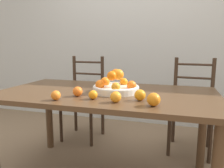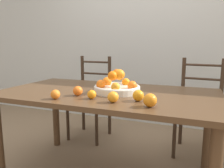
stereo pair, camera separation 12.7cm
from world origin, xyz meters
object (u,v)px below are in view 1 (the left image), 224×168
at_px(orange_loose_4, 116,97).
at_px(chair_right, 192,107).
at_px(orange_loose_2, 56,95).
at_px(chair_left, 84,99).
at_px(orange_loose_3, 93,95).
at_px(fruit_bowl, 116,86).
at_px(orange_loose_0, 154,99).
at_px(orange_loose_5, 78,91).
at_px(orange_loose_1, 140,95).

relative_size(orange_loose_4, chair_right, 0.07).
distance_m(orange_loose_2, chair_left, 1.18).
bearing_deg(orange_loose_3, fruit_bowl, 71.95).
height_order(orange_loose_2, chair_left, chair_left).
bearing_deg(orange_loose_0, fruit_bowl, 135.52).
distance_m(chair_left, chair_right, 1.23).
bearing_deg(fruit_bowl, orange_loose_5, -136.87).
bearing_deg(chair_left, orange_loose_0, -47.00).
relative_size(orange_loose_4, chair_left, 0.07).
bearing_deg(orange_loose_1, chair_right, 67.66).
bearing_deg(chair_right, orange_loose_1, -106.69).
bearing_deg(chair_left, orange_loose_4, -54.73).
distance_m(orange_loose_1, orange_loose_3, 0.32).
xyz_separation_m(orange_loose_5, chair_left, (-0.38, 0.96, -0.31)).
xyz_separation_m(fruit_bowl, orange_loose_4, (0.09, -0.30, -0.01)).
bearing_deg(orange_loose_1, orange_loose_0, -48.00).
relative_size(orange_loose_3, chair_right, 0.06).
bearing_deg(orange_loose_2, orange_loose_4, 7.96).
distance_m(orange_loose_2, orange_loose_5, 0.17).
distance_m(orange_loose_1, chair_right, 1.08).
height_order(chair_left, chair_right, same).
relative_size(orange_loose_1, orange_loose_2, 1.14).
height_order(orange_loose_0, orange_loose_5, orange_loose_0).
relative_size(orange_loose_1, chair_right, 0.08).
height_order(orange_loose_4, chair_right, chair_right).
relative_size(orange_loose_2, orange_loose_5, 0.92).
bearing_deg(orange_loose_3, chair_left, 117.36).
height_order(fruit_bowl, orange_loose_5, fruit_bowl).
bearing_deg(orange_loose_5, orange_loose_4, -16.41).
distance_m(fruit_bowl, orange_loose_3, 0.28).
bearing_deg(orange_loose_4, fruit_bowl, 105.75).
bearing_deg(fruit_bowl, orange_loose_0, -44.48).
distance_m(fruit_bowl, orange_loose_1, 0.31).
relative_size(orange_loose_0, orange_loose_1, 1.10).
xyz_separation_m(orange_loose_4, chair_left, (-0.69, 1.05, -0.31)).
bearing_deg(chair_right, orange_loose_3, -119.23).
bearing_deg(orange_loose_5, orange_loose_3, -20.59).
distance_m(orange_loose_5, chair_right, 1.31).
height_order(orange_loose_0, orange_loose_3, orange_loose_0).
bearing_deg(orange_loose_2, orange_loose_3, 22.53).
distance_m(orange_loose_4, chair_left, 1.30).
distance_m(fruit_bowl, orange_loose_4, 0.31).
xyz_separation_m(orange_loose_2, orange_loose_3, (0.23, 0.09, -0.00)).
distance_m(fruit_bowl, orange_loose_2, 0.48).
height_order(orange_loose_0, orange_loose_4, orange_loose_0).
xyz_separation_m(orange_loose_1, chair_right, (0.39, 0.96, -0.31)).
bearing_deg(orange_loose_3, chair_right, 55.12).
height_order(orange_loose_2, orange_loose_3, orange_loose_2).
relative_size(fruit_bowl, orange_loose_0, 4.40).
height_order(fruit_bowl, orange_loose_3, fruit_bowl).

